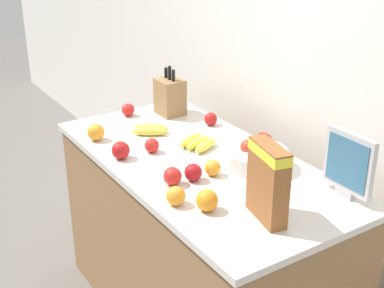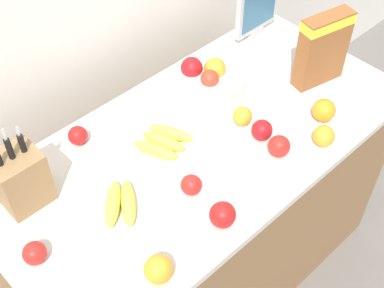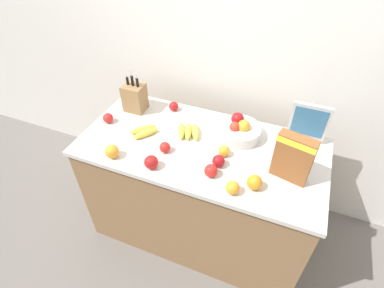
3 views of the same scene
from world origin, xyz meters
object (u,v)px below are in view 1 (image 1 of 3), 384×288
at_px(apple_by_knife_block, 152,145).
at_px(orange_mid_right, 176,196).
at_px(apple_leftmost, 128,110).
at_px(orange_mid_left, 213,168).
at_px(knife_block, 170,96).
at_px(fruit_bowl, 257,156).
at_px(banana_bunch_right, 198,143).
at_px(orange_front_right, 207,200).
at_px(orange_front_left, 96,132).
at_px(banana_bunch_left, 151,130).
at_px(apple_rightmost, 172,176).
at_px(apple_near_bananas, 211,119).
at_px(apple_middle, 193,172).
at_px(cereal_box, 268,179).
at_px(apple_rear, 121,150).
at_px(small_monitor, 349,164).

relative_size(apple_by_knife_block, orange_mid_right, 0.90).
relative_size(apple_leftmost, orange_mid_left, 1.00).
xyz_separation_m(knife_block, apple_by_knife_block, (0.39, -0.33, -0.07)).
bearing_deg(apple_by_knife_block, orange_mid_left, 16.41).
xyz_separation_m(fruit_bowl, banana_bunch_right, (-0.31, -0.10, -0.03)).
bearing_deg(knife_block, orange_front_right, -23.26).
xyz_separation_m(knife_block, orange_mid_right, (0.85, -0.48, -0.06)).
bearing_deg(orange_front_right, orange_front_left, -174.82).
xyz_separation_m(banana_bunch_left, apple_rightmost, (0.52, -0.18, 0.02)).
height_order(banana_bunch_right, orange_mid_right, orange_mid_right).
height_order(apple_near_bananas, apple_rightmost, apple_rightmost).
bearing_deg(orange_front_right, apple_rightmost, -179.65).
xyz_separation_m(fruit_bowl, apple_middle, (-0.04, -0.30, -0.01)).
height_order(cereal_box, apple_rear, cereal_box).
relative_size(small_monitor, apple_leftmost, 3.83).
distance_m(apple_middle, orange_front_right, 0.24).
height_order(small_monitor, orange_front_right, small_monitor).
bearing_deg(banana_bunch_left, cereal_box, -2.17).
bearing_deg(orange_front_right, apple_middle, 158.96).
xyz_separation_m(banana_bunch_left, apple_near_bananas, (0.07, 0.31, 0.01)).
height_order(apple_leftmost, orange_mid_right, orange_mid_right).
bearing_deg(apple_leftmost, orange_front_left, -52.27).
relative_size(small_monitor, orange_front_right, 3.18).
distance_m(apple_rightmost, apple_middle, 0.09).
bearing_deg(apple_by_knife_block, apple_leftmost, 165.82).
bearing_deg(orange_front_left, apple_near_bananas, 76.63).
bearing_deg(orange_front_left, apple_leftmost, 127.73).
xyz_separation_m(small_monitor, apple_by_knife_block, (-0.76, -0.42, -0.11)).
xyz_separation_m(banana_bunch_right, apple_leftmost, (-0.55, -0.08, 0.01)).
bearing_deg(apple_near_bananas, orange_front_right, -35.60).
distance_m(apple_middle, apple_rear, 0.38).
bearing_deg(orange_front_right, banana_bunch_left, 166.50).
relative_size(banana_bunch_right, orange_front_left, 2.34).
bearing_deg(apple_middle, apple_rear, -156.06).
relative_size(apple_rear, orange_front_right, 0.98).
bearing_deg(apple_middle, knife_block, 156.06).
distance_m(knife_block, apple_rightmost, 0.82).
distance_m(fruit_bowl, orange_front_right, 0.43).
distance_m(banana_bunch_left, orange_mid_right, 0.71).
distance_m(orange_mid_right, orange_front_right, 0.12).
distance_m(knife_block, fruit_bowl, 0.76).
relative_size(apple_by_knife_block, apple_rightmost, 0.90).
distance_m(banana_bunch_left, apple_by_knife_block, 0.22).
bearing_deg(knife_block, apple_rear, -51.87).
bearing_deg(apple_by_knife_block, orange_front_right, -8.18).
bearing_deg(knife_block, apple_middle, -23.94).
height_order(small_monitor, apple_by_knife_block, small_monitor).
distance_m(fruit_bowl, banana_bunch_left, 0.60).
distance_m(small_monitor, apple_rightmost, 0.68).
distance_m(apple_near_bananas, apple_rightmost, 0.67).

